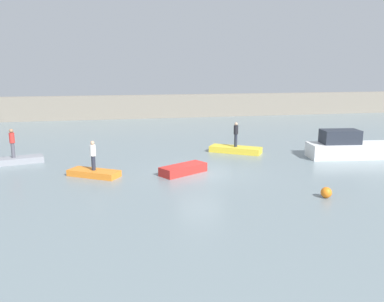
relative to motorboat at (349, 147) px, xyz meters
The scene contains 11 objects.
ground_plane 10.80m from the motorboat, 169.78° to the right, with size 120.00×120.00×0.00m, color slate.
embankment_wall 25.85m from the motorboat, 114.23° to the left, with size 80.00×1.20×2.69m, color gray.
motorboat is the anchor object (origin of this frame).
rowboat_grey 21.81m from the motorboat, behind, with size 3.48×1.11×0.39m, color gray.
rowboat_orange 16.67m from the motorboat, behind, with size 2.90×1.08×0.35m, color orange.
rowboat_red 11.78m from the motorboat, behind, with size 2.82×1.03×0.50m, color red.
rowboat_yellow 7.62m from the motorboat, 156.79° to the left, with size 3.60×1.23×0.42m, color gold.
person_red_shirt 21.82m from the motorboat, behind, with size 0.32×0.32×1.83m.
person_white_shirt 16.67m from the motorboat, behind, with size 0.32×0.32×1.65m.
person_dark_shirt 7.63m from the motorboat, 156.79° to the left, with size 0.32×0.32×1.73m.
mooring_buoy 9.44m from the motorboat, 128.31° to the right, with size 0.51×0.51×0.51m, color orange.
Camera 1 is at (-4.89, -21.74, 6.03)m, focal length 37.51 mm.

